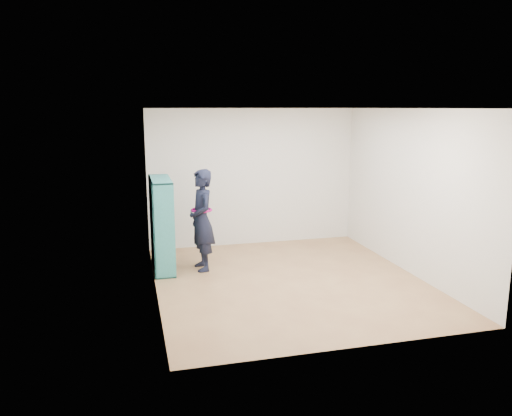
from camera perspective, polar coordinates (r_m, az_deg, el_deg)
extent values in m
plane|color=#936543|center=(7.75, 3.80, -8.30)|extent=(4.50, 4.50, 0.00)
plane|color=white|center=(7.30, 4.07, 11.29)|extent=(4.50, 4.50, 0.00)
cube|color=silver|center=(7.06, -11.68, 0.46)|extent=(0.02, 4.50, 2.60)
cube|color=silver|center=(8.26, 17.22, 1.76)|extent=(0.02, 4.50, 2.60)
cube|color=silver|center=(9.55, -0.32, 3.53)|extent=(4.00, 0.02, 2.60)
cube|color=silver|center=(5.38, 11.48, -2.96)|extent=(4.00, 0.02, 2.60)
cube|color=#287C75|center=(7.73, -10.45, -2.73)|extent=(0.33, 0.02, 1.50)
cube|color=#287C75|center=(8.80, -10.97, -1.02)|extent=(0.33, 0.02, 1.50)
cube|color=#287C75|center=(8.46, -10.54, -6.67)|extent=(0.33, 1.12, 0.02)
cube|color=#287C75|center=(8.13, -10.92, 3.24)|extent=(0.33, 1.12, 0.02)
cube|color=#287C75|center=(8.26, -11.78, -1.87)|extent=(0.02, 1.12, 1.50)
cube|color=#287C75|center=(8.09, -10.64, -2.10)|extent=(0.30, 0.02, 1.45)
cube|color=#287C75|center=(8.44, -10.81, -1.55)|extent=(0.30, 0.02, 1.45)
cube|color=#287C75|center=(8.36, -10.64, -4.24)|extent=(0.30, 1.08, 0.02)
cube|color=#287C75|center=(8.27, -10.73, -1.82)|extent=(0.30, 1.08, 0.02)
cube|color=#287C75|center=(8.19, -10.82, 0.65)|extent=(0.30, 1.08, 0.02)
cube|color=beige|center=(8.10, -10.24, -7.12)|extent=(0.21, 0.13, 0.05)
cube|color=black|center=(7.93, -10.26, -4.13)|extent=(0.17, 0.15, 0.23)
cube|color=maroon|center=(7.84, -10.35, -1.55)|extent=(0.17, 0.15, 0.24)
cube|color=silver|center=(7.83, -10.52, 0.54)|extent=(0.21, 0.13, 0.08)
cube|color=navy|center=(8.37, -10.36, -5.92)|extent=(0.17, 0.15, 0.22)
cube|color=brown|center=(8.27, -10.45, -3.33)|extent=(0.17, 0.15, 0.27)
cube|color=#BFB28C|center=(8.25, -10.61, -1.48)|extent=(0.21, 0.13, 0.08)
cube|color=#26594C|center=(8.12, -10.63, 1.44)|extent=(0.17, 0.15, 0.22)
cube|color=beige|center=(8.71, -10.53, -5.19)|extent=(0.17, 0.15, 0.23)
cube|color=black|center=(8.68, -10.69, -3.29)|extent=(0.21, 0.13, 0.08)
cube|color=maroon|center=(8.53, -10.71, -0.43)|extent=(0.17, 0.15, 0.26)
cube|color=silver|center=(8.47, -10.81, 2.00)|extent=(0.17, 0.15, 0.27)
imported|color=black|center=(8.10, -6.22, -1.39)|extent=(0.46, 0.65, 1.65)
torus|color=#AD0D6F|center=(8.06, -6.25, -0.23)|extent=(0.38, 0.38, 0.04)
cube|color=silver|center=(8.12, -7.42, -0.60)|extent=(0.03, 0.08, 0.12)
cube|color=black|center=(8.12, -7.42, -0.60)|extent=(0.03, 0.08, 0.11)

